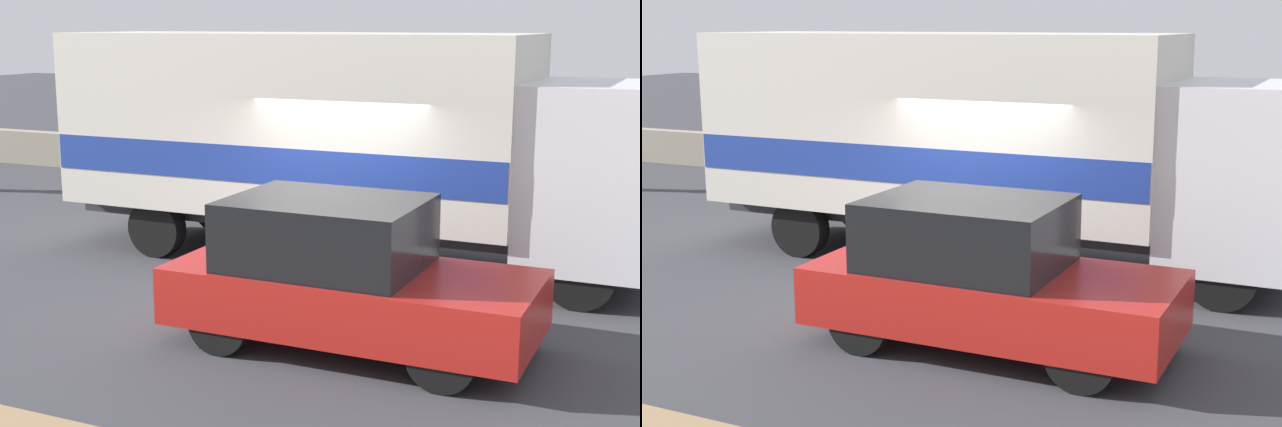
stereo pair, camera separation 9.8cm
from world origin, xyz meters
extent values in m
plane|color=#38383D|center=(0.00, 0.00, 0.00)|extent=(80.00, 80.00, 0.00)
cube|color=gray|center=(0.00, 7.63, 0.41)|extent=(60.00, 0.35, 0.83)
cube|color=silver|center=(3.16, 2.25, 1.57)|extent=(1.75, 2.19, 2.36)
cube|color=#2D2D33|center=(-1.20, 2.25, 0.65)|extent=(6.98, 1.29, 0.25)
cube|color=silver|center=(-1.20, 2.25, 2.07)|extent=(6.98, 2.35, 2.58)
cube|color=navy|center=(-1.20, 2.25, 1.57)|extent=(6.94, 2.37, 0.52)
cylinder|color=black|center=(3.16, 3.17, 0.44)|extent=(0.88, 0.28, 0.88)
cylinder|color=black|center=(3.16, 1.33, 0.44)|extent=(0.88, 0.28, 0.88)
cylinder|color=black|center=(-3.12, 3.17, 0.44)|extent=(0.88, 0.28, 0.88)
cylinder|color=black|center=(-3.12, 1.33, 0.44)|extent=(0.88, 0.28, 0.88)
cylinder|color=black|center=(-1.72, 3.17, 0.44)|extent=(0.88, 0.28, 0.88)
cylinder|color=black|center=(-1.72, 1.33, 0.44)|extent=(0.88, 0.28, 0.88)
cube|color=#B21E19|center=(1.10, -1.09, 0.58)|extent=(3.99, 1.77, 0.63)
cube|color=black|center=(0.78, -1.09, 1.27)|extent=(2.07, 1.62, 0.75)
cylinder|color=black|center=(2.33, -0.32, 0.35)|extent=(0.70, 0.20, 0.70)
cylinder|color=black|center=(2.33, -1.85, 0.35)|extent=(0.70, 0.20, 0.70)
cylinder|color=black|center=(-0.14, -0.32, 0.35)|extent=(0.70, 0.20, 0.70)
cylinder|color=black|center=(-0.14, -1.85, 0.35)|extent=(0.70, 0.20, 0.70)
camera|label=1|loc=(4.59, -9.71, 3.51)|focal=50.00mm
camera|label=2|loc=(4.68, -9.67, 3.51)|focal=50.00mm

